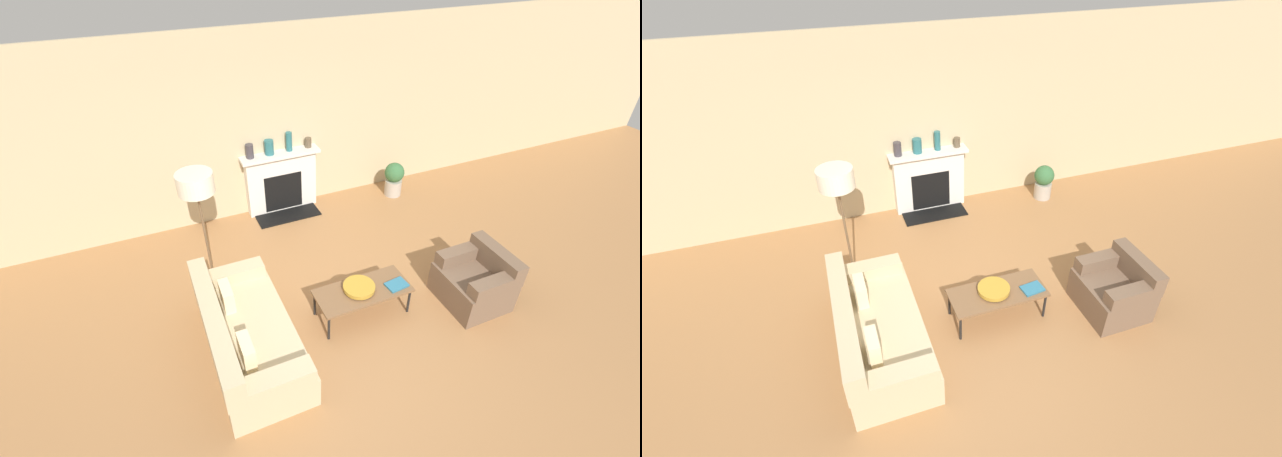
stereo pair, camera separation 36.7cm
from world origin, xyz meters
The scene contains 14 objects.
ground_plane centered at (0.00, 0.00, 0.00)m, with size 18.00×18.00×0.00m, color #A87547.
wall_back centered at (0.00, 3.03, 1.45)m, with size 18.00×0.06×2.90m.
fireplace centered at (0.18, 2.88, 0.51)m, with size 1.29×0.59×1.04m.
couch centered at (-1.20, 0.17, 0.29)m, with size 0.91×1.86×0.79m.
armchair_near centered at (1.71, -0.15, 0.30)m, with size 0.75×0.81×0.73m.
coffee_table centered at (0.28, 0.20, 0.37)m, with size 1.17×0.50×0.40m.
bowl centered at (0.23, 0.23, 0.44)m, with size 0.39×0.39×0.07m.
book centered at (0.69, 0.11, 0.41)m, with size 0.28×0.21×0.02m.
floor_lamp centered at (-1.30, 1.48, 1.46)m, with size 0.43×0.43×1.70m.
mantel_vase_left centered at (-0.29, 2.90, 1.15)m, with size 0.12×0.12×0.22m.
mantel_vase_center_left centered at (0.02, 2.90, 1.15)m, with size 0.14×0.14×0.23m.
mantel_vase_center_right centered at (0.35, 2.90, 1.19)m, with size 0.10×0.10×0.31m.
mantel_vase_right centered at (0.68, 2.90, 1.11)m, with size 0.11×0.11×0.16m.
potted_plant centered at (2.14, 2.52, 0.33)m, with size 0.34×0.34×0.61m.
Camera 2 is at (-1.35, -3.16, 4.04)m, focal length 24.00 mm.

